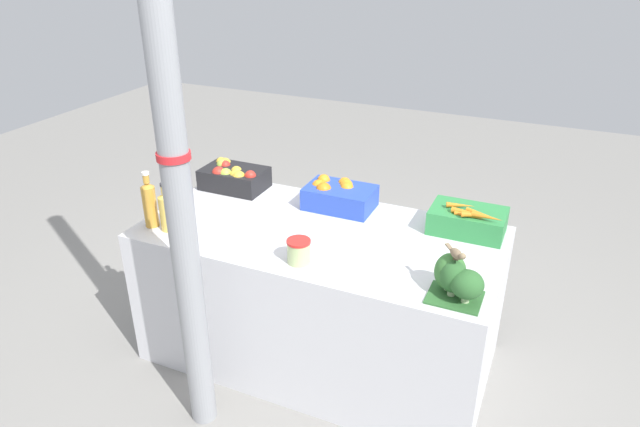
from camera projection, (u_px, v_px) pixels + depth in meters
ground_plane at (320, 352)px, 3.21m from camera, size 10.00×10.00×0.00m
market_table at (320, 295)px, 3.04m from camera, size 1.80×0.90×0.77m
support_pole at (174, 159)px, 2.20m from camera, size 0.13×0.13×2.67m
apple_crate at (233, 177)px, 3.32m from camera, size 0.37×0.24×0.15m
orange_crate at (339, 195)px, 3.09m from camera, size 0.37×0.24×0.15m
carrot_crate at (468, 220)px, 2.83m from camera, size 0.37×0.24×0.16m
broccoli_pile at (456, 278)px, 2.31m from camera, size 0.22×0.20×0.18m
juice_bottle_amber at (150, 203)px, 2.87m from camera, size 0.07×0.07×0.30m
juice_bottle_golden at (167, 210)px, 2.84m from camera, size 0.08×0.08×0.25m
pickle_jar at (299, 251)px, 2.57m from camera, size 0.11×0.11×0.11m
sparrow_bird at (457, 254)px, 2.26m from camera, size 0.10×0.11×0.05m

